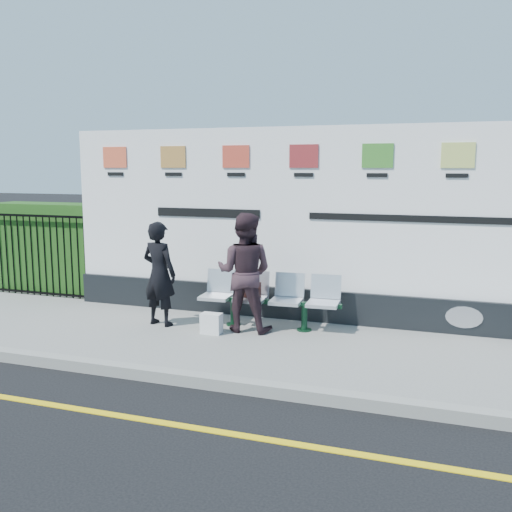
# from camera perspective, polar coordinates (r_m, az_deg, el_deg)

# --- Properties ---
(ground) EXTENTS (80.00, 80.00, 0.00)m
(ground) POSITION_cam_1_polar(r_m,az_deg,el_deg) (5.97, -9.76, -16.08)
(ground) COLOR black
(pavement) EXTENTS (14.00, 3.00, 0.12)m
(pavement) POSITION_cam_1_polar(r_m,az_deg,el_deg) (8.08, -1.16, -8.75)
(pavement) COLOR gray
(pavement) RESTS_ON ground
(kerb) EXTENTS (14.00, 0.18, 0.14)m
(kerb) POSITION_cam_1_polar(r_m,az_deg,el_deg) (6.77, -5.63, -12.27)
(kerb) COLOR gray
(kerb) RESTS_ON ground
(yellow_line) EXTENTS (14.00, 0.10, 0.01)m
(yellow_line) POSITION_cam_1_polar(r_m,az_deg,el_deg) (5.97, -9.76, -16.04)
(yellow_line) COLOR yellow
(yellow_line) RESTS_ON ground
(billboard) EXTENTS (8.00, 0.30, 3.00)m
(billboard) POSITION_cam_1_polar(r_m,az_deg,el_deg) (8.91, 4.83, 1.85)
(billboard) COLOR black
(billboard) RESTS_ON pavement
(hedge) EXTENTS (2.35, 0.70, 1.70)m
(hedge) POSITION_cam_1_polar(r_m,az_deg,el_deg) (11.67, -19.56, 0.81)
(hedge) COLOR #225018
(hedge) RESTS_ON pavement
(railing) EXTENTS (2.05, 0.06, 1.54)m
(railing) POSITION_cam_1_polar(r_m,az_deg,el_deg) (11.33, -20.95, 0.10)
(railing) COLOR black
(railing) RESTS_ON pavement
(bench) EXTENTS (2.12, 0.66, 0.45)m
(bench) POSITION_cam_1_polar(r_m,az_deg,el_deg) (8.57, 1.23, -5.72)
(bench) COLOR silver
(bench) RESTS_ON pavement
(woman_left) EXTENTS (0.64, 0.48, 1.59)m
(woman_left) POSITION_cam_1_polar(r_m,az_deg,el_deg) (8.73, -9.65, -1.75)
(woman_left) COLOR black
(woman_left) RESTS_ON pavement
(woman_right) EXTENTS (0.88, 0.70, 1.74)m
(woman_right) POSITION_cam_1_polar(r_m,az_deg,el_deg) (8.31, -1.16, -1.64)
(woman_right) COLOR #342229
(woman_right) RESTS_ON pavement
(handbag_brown) EXTENTS (0.30, 0.14, 0.23)m
(handbag_brown) POSITION_cam_1_polar(r_m,az_deg,el_deg) (8.56, -0.54, -3.39)
(handbag_brown) COLOR black
(handbag_brown) RESTS_ON bench
(carrier_bag_white) EXTENTS (0.30, 0.18, 0.30)m
(carrier_bag_white) POSITION_cam_1_polar(r_m,az_deg,el_deg) (8.32, -4.48, -6.74)
(carrier_bag_white) COLOR white
(carrier_bag_white) RESTS_ON pavement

